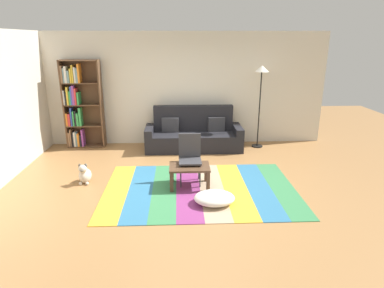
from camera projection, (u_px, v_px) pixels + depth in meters
The scene contains 12 objects.
ground_plane at pixel (190, 183), 6.01m from camera, with size 14.00×14.00×0.00m, color #9E7042.
back_wall at pixel (186, 89), 8.02m from camera, with size 6.80×0.10×2.70m, color silver.
left_wall at pixel (8, 104), 6.17m from camera, with size 0.10×5.50×2.70m, color beige.
rug at pixel (200, 189), 5.77m from camera, with size 3.34×2.27×0.01m.
couch at pixel (194, 135), 7.84m from camera, with size 2.26×0.80×1.00m.
bookshelf at pixel (78, 105), 7.78m from camera, with size 0.90×0.28×2.07m.
coffee_table at pixel (189, 170), 5.79m from camera, with size 0.71×0.50×0.39m.
pouf at pixel (214, 198), 5.23m from camera, with size 0.65×0.51×0.20m, color white.
dog at pixel (85, 174), 6.00m from camera, with size 0.22×0.35×0.40m.
standing_lamp at pixel (261, 80), 7.58m from camera, with size 0.32×0.32×1.94m.
tv_remote at pixel (193, 164), 5.83m from camera, with size 0.04×0.15×0.02m, color black.
folding_chair at pixel (190, 154), 5.93m from camera, with size 0.40×0.40×0.90m.
Camera 1 is at (-0.20, -5.50, 2.53)m, focal length 30.75 mm.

